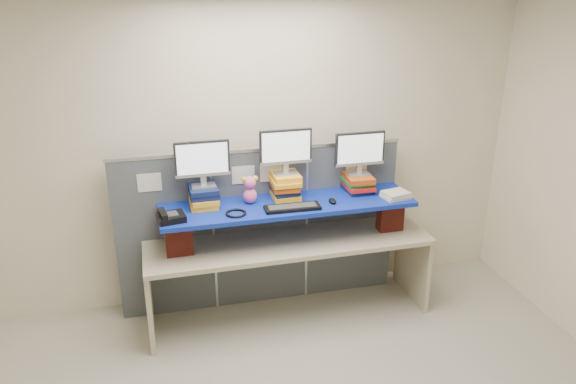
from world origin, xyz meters
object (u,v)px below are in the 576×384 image
object	(u,v)px
desk_phone	(170,217)
monitor_center	(286,149)
desk	(288,254)
monitor_left	(202,161)
monitor_right	(360,151)
keyboard	(292,207)
blue_board	(288,205)

from	to	relation	value
desk_phone	monitor_center	bearing A→B (deg)	4.98
desk	monitor_left	world-z (taller)	monitor_left
monitor_left	monitor_right	size ratio (longest dim) A/B	1.00
monitor_left	keyboard	xyz separation A→B (m)	(0.70, -0.25, -0.38)
desk	monitor_right	bearing A→B (deg)	9.79
desk	monitor_right	distance (m)	1.12
monitor_left	keyboard	distance (m)	0.84
keyboard	desk	bearing A→B (deg)	92.36
monitor_center	monitor_right	xyz separation A→B (m)	(0.68, 0.01, -0.07)
desk	blue_board	size ratio (longest dim) A/B	1.15
monitor_right	keyboard	xyz separation A→B (m)	(-0.68, -0.27, -0.36)
desk	keyboard	size ratio (longest dim) A/B	5.33
monitor_left	blue_board	bearing A→B (deg)	-9.60
keyboard	monitor_right	bearing A→B (deg)	22.53
blue_board	desk	bearing A→B (deg)	0.00
monitor_center	monitor_right	size ratio (longest dim) A/B	1.00
blue_board	desk_phone	xyz separation A→B (m)	(-1.00, -0.14, 0.05)
monitor_right	desk_phone	world-z (taller)	monitor_right
monitor_left	monitor_center	distance (m)	0.71
desk	desk_phone	size ratio (longest dim) A/B	10.58
desk_phone	blue_board	bearing A→B (deg)	-1.43
keyboard	monitor_left	bearing A→B (deg)	161.45
desk	monitor_right	xyz separation A→B (m)	(0.68, 0.13, 0.87)
monitor_center	desk_phone	bearing A→B (deg)	-166.58
desk	blue_board	distance (m)	0.48
monitor_right	desk_phone	size ratio (longest dim) A/B	1.91
keyboard	desk_phone	size ratio (longest dim) A/B	1.98
blue_board	keyboard	bearing A→B (deg)	-89.39
desk	keyboard	world-z (taller)	keyboard
keyboard	desk_phone	bearing A→B (deg)	-179.27
desk	monitor_right	size ratio (longest dim) A/B	5.54
blue_board	desk_phone	world-z (taller)	desk_phone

